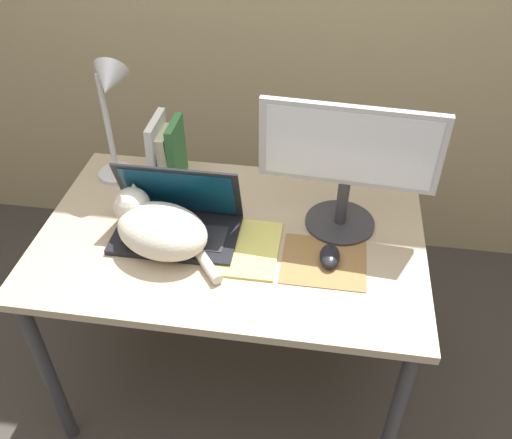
{
  "coord_description": "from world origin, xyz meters",
  "views": [
    {
      "loc": [
        0.27,
        -0.87,
        1.86
      ],
      "look_at": [
        0.09,
        0.34,
        0.85
      ],
      "focal_mm": 38.0,
      "sensor_mm": 36.0,
      "label": 1
    }
  ],
  "objects_px": {
    "external_monitor": "(347,162)",
    "computer_mouse": "(330,256)",
    "laptop": "(177,221)",
    "desk_lamp": "(110,102)",
    "cat": "(158,227)",
    "notepad": "(248,248)",
    "book_row": "(167,152)"
  },
  "relations": [
    {
      "from": "desk_lamp",
      "to": "notepad",
      "type": "relative_size",
      "value": 1.77
    },
    {
      "from": "laptop",
      "to": "cat",
      "type": "bearing_deg",
      "value": -119.52
    },
    {
      "from": "cat",
      "to": "laptop",
      "type": "bearing_deg",
      "value": 60.48
    },
    {
      "from": "computer_mouse",
      "to": "book_row",
      "type": "bearing_deg",
      "value": 149.14
    },
    {
      "from": "book_row",
      "to": "desk_lamp",
      "type": "relative_size",
      "value": 0.51
    },
    {
      "from": "external_monitor",
      "to": "desk_lamp",
      "type": "distance_m",
      "value": 0.77
    },
    {
      "from": "cat",
      "to": "computer_mouse",
      "type": "height_order",
      "value": "cat"
    },
    {
      "from": "computer_mouse",
      "to": "laptop",
      "type": "bearing_deg",
      "value": 172.69
    },
    {
      "from": "laptop",
      "to": "external_monitor",
      "type": "distance_m",
      "value": 0.55
    },
    {
      "from": "external_monitor",
      "to": "book_row",
      "type": "relative_size",
      "value": 2.28
    },
    {
      "from": "external_monitor",
      "to": "book_row",
      "type": "height_order",
      "value": "external_monitor"
    },
    {
      "from": "cat",
      "to": "book_row",
      "type": "bearing_deg",
      "value": 101.2
    },
    {
      "from": "cat",
      "to": "book_row",
      "type": "relative_size",
      "value": 1.62
    },
    {
      "from": "desk_lamp",
      "to": "notepad",
      "type": "distance_m",
      "value": 0.64
    },
    {
      "from": "laptop",
      "to": "desk_lamp",
      "type": "xyz_separation_m",
      "value": [
        -0.26,
        0.24,
        0.26
      ]
    },
    {
      "from": "external_monitor",
      "to": "desk_lamp",
      "type": "height_order",
      "value": "desk_lamp"
    },
    {
      "from": "laptop",
      "to": "notepad",
      "type": "bearing_deg",
      "value": -10.99
    },
    {
      "from": "book_row",
      "to": "desk_lamp",
      "type": "height_order",
      "value": "desk_lamp"
    },
    {
      "from": "laptop",
      "to": "book_row",
      "type": "distance_m",
      "value": 0.31
    },
    {
      "from": "laptop",
      "to": "computer_mouse",
      "type": "distance_m",
      "value": 0.48
    },
    {
      "from": "cat",
      "to": "external_monitor",
      "type": "xyz_separation_m",
      "value": [
        0.54,
        0.18,
        0.16
      ]
    },
    {
      "from": "external_monitor",
      "to": "computer_mouse",
      "type": "distance_m",
      "value": 0.28
    },
    {
      "from": "laptop",
      "to": "book_row",
      "type": "height_order",
      "value": "same"
    },
    {
      "from": "cat",
      "to": "book_row",
      "type": "height_order",
      "value": "book_row"
    },
    {
      "from": "notepad",
      "to": "laptop",
      "type": "bearing_deg",
      "value": 169.01
    },
    {
      "from": "cat",
      "to": "book_row",
      "type": "distance_m",
      "value": 0.36
    },
    {
      "from": "cat",
      "to": "desk_lamp",
      "type": "height_order",
      "value": "desk_lamp"
    },
    {
      "from": "external_monitor",
      "to": "laptop",
      "type": "bearing_deg",
      "value": -167.02
    },
    {
      "from": "book_row",
      "to": "notepad",
      "type": "bearing_deg",
      "value": -44.54
    },
    {
      "from": "cat",
      "to": "notepad",
      "type": "relative_size",
      "value": 1.45
    },
    {
      "from": "book_row",
      "to": "computer_mouse",
      "type": "bearing_deg",
      "value": -30.86
    },
    {
      "from": "external_monitor",
      "to": "computer_mouse",
      "type": "height_order",
      "value": "external_monitor"
    }
  ]
}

